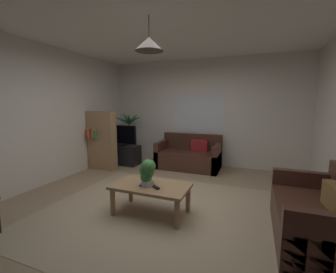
% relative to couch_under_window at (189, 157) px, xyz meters
% --- Properties ---
extents(floor, '(4.95, 5.30, 0.02)m').
position_rel_couch_under_window_xyz_m(floor, '(0.19, -2.18, -0.29)').
color(floor, '#9E8466').
rests_on(floor, ground).
extents(rug, '(3.22, 2.91, 0.01)m').
position_rel_couch_under_window_xyz_m(rug, '(0.19, -2.38, -0.27)').
color(rug, tan).
rests_on(rug, ground).
extents(wall_back, '(5.07, 0.06, 2.69)m').
position_rel_couch_under_window_xyz_m(wall_back, '(0.19, 0.50, 1.07)').
color(wall_back, silver).
rests_on(wall_back, ground).
extents(wall_left, '(0.06, 5.30, 2.69)m').
position_rel_couch_under_window_xyz_m(wall_left, '(-2.32, -2.18, 1.07)').
color(wall_left, silver).
rests_on(wall_left, ground).
extents(ceiling, '(4.95, 5.30, 0.02)m').
position_rel_couch_under_window_xyz_m(ceiling, '(0.19, -2.18, 2.42)').
color(ceiling, white).
extents(window_pane, '(1.31, 0.01, 0.97)m').
position_rel_couch_under_window_xyz_m(window_pane, '(0.10, 0.46, 1.06)').
color(window_pane, white).
extents(couch_under_window, '(1.51, 0.81, 0.82)m').
position_rel_couch_under_window_xyz_m(couch_under_window, '(0.00, 0.00, 0.00)').
color(couch_under_window, '#47281E').
rests_on(couch_under_window, ground).
extents(couch_right_side, '(0.81, 1.43, 0.82)m').
position_rel_couch_under_window_xyz_m(couch_right_side, '(2.20, -2.34, 0.00)').
color(couch_right_side, '#47281E').
rests_on(couch_right_side, ground).
extents(coffee_table, '(1.08, 0.61, 0.43)m').
position_rel_couch_under_window_xyz_m(coffee_table, '(0.15, -2.44, 0.08)').
color(coffee_table, '#A87F56').
rests_on(coffee_table, ground).
extents(book_on_table_0, '(0.14, 0.11, 0.02)m').
position_rel_couch_under_window_xyz_m(book_on_table_0, '(0.10, -2.51, 0.16)').
color(book_on_table_0, '#2D4C8C').
rests_on(book_on_table_0, coffee_table).
extents(remote_on_table_0, '(0.16, 0.13, 0.02)m').
position_rel_couch_under_window_xyz_m(remote_on_table_0, '(0.26, -2.52, 0.16)').
color(remote_on_table_0, black).
rests_on(remote_on_table_0, coffee_table).
extents(potted_plant_on_table, '(0.25, 0.24, 0.38)m').
position_rel_couch_under_window_xyz_m(potted_plant_on_table, '(0.12, -2.49, 0.36)').
color(potted_plant_on_table, beige).
rests_on(potted_plant_on_table, coffee_table).
extents(tv_stand, '(0.90, 0.44, 0.50)m').
position_rel_couch_under_window_xyz_m(tv_stand, '(-1.74, -0.28, -0.03)').
color(tv_stand, black).
rests_on(tv_stand, ground).
extents(tv, '(0.85, 0.16, 0.53)m').
position_rel_couch_under_window_xyz_m(tv, '(-1.74, -0.30, 0.49)').
color(tv, black).
rests_on(tv, tv_stand).
extents(potted_palm_corner, '(0.79, 0.66, 1.39)m').
position_rel_couch_under_window_xyz_m(potted_palm_corner, '(-1.83, 0.24, 0.29)').
color(potted_palm_corner, '#B77051').
rests_on(potted_palm_corner, ground).
extents(bookshelf_corner, '(0.70, 0.31, 1.40)m').
position_rel_couch_under_window_xyz_m(bookshelf_corner, '(-1.92, -0.87, 0.43)').
color(bookshelf_corner, '#A87F56').
rests_on(bookshelf_corner, ground).
extents(pendant_lamp, '(0.38, 0.38, 0.44)m').
position_rel_couch_under_window_xyz_m(pendant_lamp, '(0.15, -2.44, 2.06)').
color(pendant_lamp, black).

